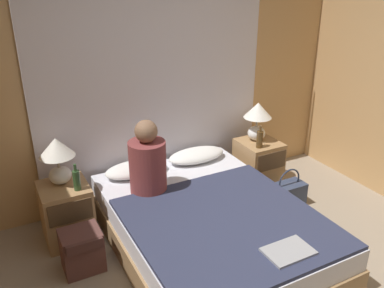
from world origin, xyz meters
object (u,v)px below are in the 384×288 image
(person_left_in_bed, at_px, (148,163))
(laptop_on_bed, at_px, (288,251))
(bed, at_px, (209,228))
(handbag_on_floor, at_px, (288,194))
(nightstand_right, at_px, (258,164))
(lamp_right, at_px, (258,117))
(lamp_left, at_px, (57,155))
(nightstand_left, at_px, (67,212))
(pillow_right, at_px, (196,155))
(beer_bottle_on_right_stand, at_px, (260,139))
(beer_bottle_on_left_stand, at_px, (77,180))
(pillow_left, at_px, (136,169))
(backpack_on_floor, at_px, (82,248))

(person_left_in_bed, distance_m, laptop_on_bed, 1.38)
(bed, xyz_separation_m, handbag_on_floor, (1.05, 0.22, -0.07))
(nightstand_right, distance_m, lamp_right, 0.53)
(nightstand_right, bearing_deg, lamp_left, 178.12)
(nightstand_left, relative_size, laptop_on_bed, 1.58)
(nightstand_right, distance_m, pillow_right, 0.74)
(beer_bottle_on_right_stand, relative_size, laptop_on_bed, 0.71)
(pillow_right, bearing_deg, person_left_in_bed, -152.55)
(handbag_on_floor, bearing_deg, beer_bottle_on_left_stand, 169.46)
(nightstand_right, bearing_deg, bed, -145.40)
(lamp_right, bearing_deg, bed, -142.92)
(lamp_right, relative_size, beer_bottle_on_right_stand, 1.76)
(nightstand_left, height_order, pillow_left, pillow_left)
(bed, height_order, backpack_on_floor, bed)
(beer_bottle_on_left_stand, xyz_separation_m, backpack_on_floor, (-0.09, -0.35, -0.42))
(bed, height_order, nightstand_right, nightstand_right)
(lamp_right, relative_size, backpack_on_floor, 1.19)
(lamp_right, height_order, beer_bottle_on_right_stand, lamp_right)
(pillow_right, bearing_deg, backpack_on_floor, -156.41)
(bed, relative_size, person_left_in_bed, 3.07)
(lamp_left, relative_size, backpack_on_floor, 1.19)
(nightstand_left, height_order, beer_bottle_on_left_stand, beer_bottle_on_left_stand)
(lamp_left, bearing_deg, pillow_left, 4.42)
(bed, distance_m, person_left_in_bed, 0.76)
(backpack_on_floor, bearing_deg, beer_bottle_on_right_stand, 10.19)
(beer_bottle_on_left_stand, bearing_deg, lamp_left, 118.41)
(person_left_in_bed, bearing_deg, bed, -54.95)
(pillow_right, distance_m, handbag_on_floor, 1.00)
(beer_bottle_on_left_stand, bearing_deg, person_left_in_bed, -10.57)
(lamp_left, bearing_deg, beer_bottle_on_left_stand, -61.59)
(nightstand_right, xyz_separation_m, person_left_in_bed, (-1.36, -0.22, 0.42))
(lamp_left, bearing_deg, lamp_right, 0.00)
(person_left_in_bed, xyz_separation_m, beer_bottle_on_left_stand, (-0.59, 0.11, -0.07))
(pillow_left, relative_size, beer_bottle_on_right_stand, 2.54)
(nightstand_right, height_order, lamp_right, lamp_right)
(bed, distance_m, beer_bottle_on_right_stand, 1.18)
(laptop_on_bed, bearing_deg, bed, 102.13)
(nightstand_right, height_order, lamp_left, lamp_left)
(pillow_right, bearing_deg, nightstand_left, -174.86)
(lamp_right, xyz_separation_m, laptop_on_bed, (-0.85, -1.55, -0.34))
(beer_bottle_on_left_stand, bearing_deg, pillow_left, 21.46)
(lamp_right, bearing_deg, lamp_left, 180.00)
(nightstand_right, xyz_separation_m, pillow_right, (-0.70, 0.12, 0.21))
(lamp_right, distance_m, beer_bottle_on_right_stand, 0.26)
(pillow_right, relative_size, beer_bottle_on_left_stand, 2.57)
(nightstand_right, bearing_deg, pillow_right, 170.13)
(nightstand_left, relative_size, nightstand_right, 1.00)
(lamp_right, xyz_separation_m, handbag_on_floor, (0.02, -0.55, -0.65))
(pillow_right, bearing_deg, laptop_on_bed, -95.60)
(nightstand_left, xyz_separation_m, backpack_on_floor, (0.01, -0.46, -0.07))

